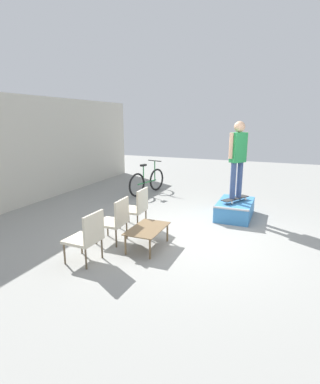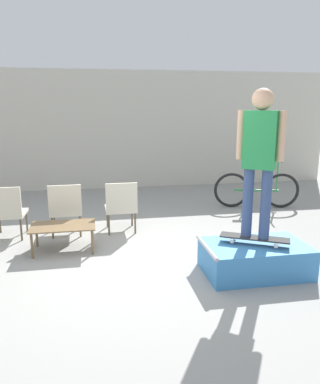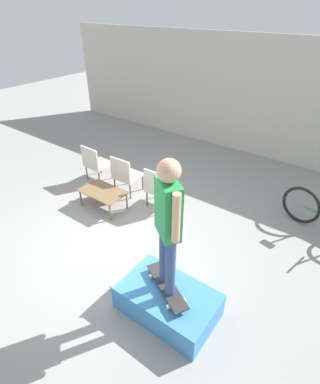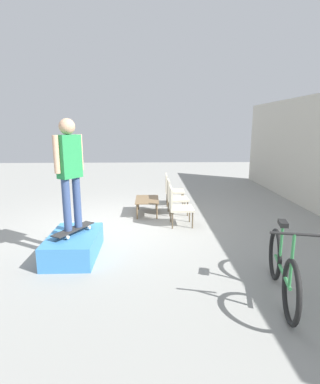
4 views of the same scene
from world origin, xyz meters
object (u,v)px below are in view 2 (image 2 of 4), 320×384
Objects in this scene: patio_chair_left at (7,210)px; patio_chair_center at (66,207)px; coffee_table at (63,228)px; person_skater at (260,151)px; patio_chair_right at (121,205)px; skateboard_on_ramp at (255,238)px; skate_ramp_box at (255,258)px; bicycle at (257,189)px.

patio_chair_left is 1.00× the size of patio_chair_center.
patio_chair_center is (0.92, -0.00, 0.00)m from patio_chair_left.
coffee_table is 1.15m from patio_chair_left.
person_skater is 2.07× the size of patio_chair_right.
person_skater reaches higher than skateboard_on_ramp.
person_skater reaches higher than patio_chair_left.
coffee_table is (-2.48, 1.24, 0.15)m from skate_ramp_box.
patio_chair_center reaches higher than skate_ramp_box.
patio_chair_left is (-3.39, 1.92, 0.28)m from skate_ramp_box.
patio_chair_center is at bearing -0.89° from patio_chair_right.
skateboard_on_ramp is at bearing -26.61° from coffee_table.
person_skater is at bearing 163.07° from skate_ramp_box.
skate_ramp_box is at bearing 128.27° from patio_chair_right.
patio_chair_center is (-2.45, 1.91, 0.00)m from skateboard_on_ramp.
bicycle is (1.39, 3.01, -0.08)m from skateboard_on_ramp.
skate_ramp_box is 1.51× the size of patio_chair_right.
patio_chair_center is at bearing -177.97° from patio_chair_left.
coffee_table is at bearing -171.09° from person_skater.
patio_chair_center is (-2.45, 1.91, -1.10)m from person_skater.
skateboard_on_ramp is 0.97× the size of patio_chair_left.
patio_chair_left is 1.00× the size of patio_chair_right.
skate_ramp_box is 2.77m from coffee_table.
patio_chair_left is (-3.37, 1.91, 0.00)m from skateboard_on_ramp.
skateboard_on_ramp reaches higher than skate_ramp_box.
person_skater reaches higher than skate_ramp_box.
bicycle reaches higher than skateboard_on_ramp.
patio_chair_left is at bearing 143.26° from coffee_table.
bicycle reaches higher than skate_ramp_box.
patio_chair_right is at bearing -146.49° from bicycle.
skate_ramp_box is at bearing 152.51° from patio_chair_left.
person_skater is (-0.02, 0.01, 1.38)m from skate_ramp_box.
bicycle is (3.85, 1.77, 0.04)m from coffee_table.
person_skater reaches higher than patio_chair_center.
skate_ramp_box is 3.91m from patio_chair_left.
patio_chair_right reaches higher than coffee_table.
coffee_table is at bearing 145.29° from patio_chair_left.
bicycle is at bearing -165.08° from patio_chair_left.
bicycle is at bearing -160.52° from patio_chair_right.
coffee_table is at bearing -178.34° from skateboard_on_ramp.
skate_ramp_box is 1.51× the size of patio_chair_center.
skateboard_on_ramp is 0.49× the size of bicycle.
skateboard_on_ramp is 3.88m from patio_chair_left.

